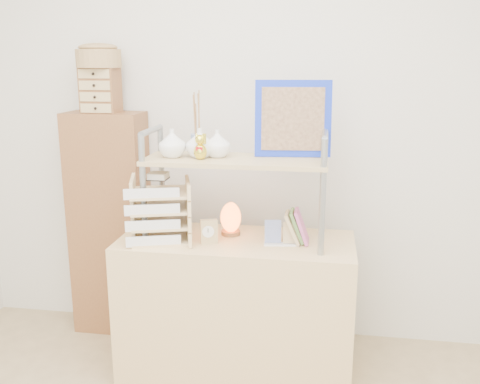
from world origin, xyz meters
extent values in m
cube|color=silver|center=(0.00, 1.70, 1.30)|extent=(3.40, 0.02, 2.60)
cube|color=tan|center=(0.00, 1.20, 0.38)|extent=(1.20, 0.50, 0.75)
cube|color=brown|center=(-0.84, 1.57, 0.68)|extent=(0.45, 0.24, 1.35)
cylinder|color=gray|center=(-0.43, 1.05, 1.02)|extent=(0.03, 0.03, 0.55)
cylinder|color=gray|center=(-0.43, 1.35, 1.02)|extent=(0.03, 0.03, 0.55)
cylinder|color=gray|center=(-0.43, 1.20, 1.30)|extent=(0.03, 0.30, 0.03)
cylinder|color=gray|center=(0.43, 1.05, 1.02)|extent=(0.03, 0.03, 0.55)
cylinder|color=gray|center=(0.43, 1.35, 1.02)|extent=(0.03, 0.03, 0.55)
cylinder|color=gray|center=(0.43, 1.20, 1.30)|extent=(0.03, 0.30, 0.03)
cube|color=tan|center=(0.00, 1.20, 1.16)|extent=(0.90, 0.34, 0.02)
imported|color=white|center=(-0.32, 1.18, 1.24)|extent=(0.14, 0.14, 0.14)
imported|color=white|center=(-0.18, 1.20, 1.24)|extent=(0.14, 0.14, 0.14)
imported|color=white|center=(-0.10, 1.22, 1.24)|extent=(0.13, 0.13, 0.14)
cylinder|color=#234A9A|center=(-0.22, 1.32, 1.22)|extent=(0.07, 0.07, 0.10)
cube|color=#142DBC|center=(0.27, 1.30, 1.36)|extent=(0.38, 0.10, 0.38)
cube|color=brown|center=(0.27, 1.29, 1.36)|extent=(0.31, 0.07, 0.31)
cube|color=#C85799|center=(0.33, 1.20, 0.83)|extent=(0.07, 0.12, 0.17)
cube|color=#72A954|center=(0.31, 1.22, 0.83)|extent=(0.08, 0.12, 0.16)
cube|color=tan|center=(0.29, 1.20, 0.83)|extent=(0.08, 0.13, 0.16)
cube|color=#D3B67E|center=(-0.38, 1.15, 0.76)|extent=(0.35, 0.34, 0.01)
cube|color=white|center=(-0.38, 1.02, 0.78)|extent=(0.26, 0.09, 0.05)
cube|color=#D3B67E|center=(-0.38, 1.15, 0.84)|extent=(0.35, 0.34, 0.01)
cube|color=white|center=(-0.38, 1.02, 0.86)|extent=(0.26, 0.09, 0.05)
cube|color=#D3B67E|center=(-0.38, 1.15, 0.92)|extent=(0.35, 0.34, 0.01)
cube|color=white|center=(-0.38, 1.02, 0.94)|extent=(0.26, 0.09, 0.05)
cube|color=#D3B67E|center=(-0.38, 1.15, 1.00)|extent=(0.35, 0.34, 0.01)
cube|color=white|center=(-0.38, 1.02, 1.02)|extent=(0.26, 0.09, 0.05)
cube|color=beige|center=(-0.38, 1.13, 1.09)|extent=(0.09, 0.09, 0.03)
cylinder|color=brown|center=(-0.04, 1.27, 0.76)|extent=(0.10, 0.10, 0.02)
ellipsoid|color=#FF611E|center=(-0.04, 1.27, 0.85)|extent=(0.12, 0.11, 0.15)
cube|color=tan|center=(-0.12, 1.13, 0.81)|extent=(0.09, 0.06, 0.12)
cylinder|color=white|center=(-0.12, 1.11, 0.81)|extent=(0.06, 0.02, 0.06)
cube|color=white|center=(0.24, 1.16, 0.75)|extent=(0.18, 0.07, 0.01)
cube|color=navy|center=(0.19, 1.16, 0.82)|extent=(0.08, 0.04, 0.11)
cube|color=tan|center=(0.28, 1.17, 0.81)|extent=(0.08, 0.03, 0.10)
cube|color=brown|center=(-0.84, 1.55, 1.48)|extent=(0.20, 0.15, 0.25)
cube|color=tan|center=(-0.84, 1.47, 1.38)|extent=(0.18, 0.01, 0.05)
cube|color=tan|center=(-0.84, 1.47, 1.44)|extent=(0.18, 0.01, 0.05)
cube|color=tan|center=(-0.84, 1.47, 1.51)|extent=(0.18, 0.01, 0.05)
cube|color=tan|center=(-0.84, 1.47, 1.57)|extent=(0.18, 0.01, 0.05)
cylinder|color=olive|center=(-0.84, 1.55, 1.65)|extent=(0.25, 0.25, 0.10)
camera|label=1|loc=(0.43, -1.35, 1.65)|focal=40.00mm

